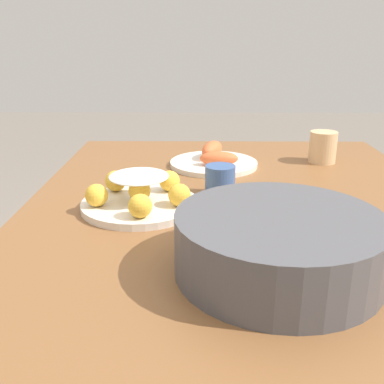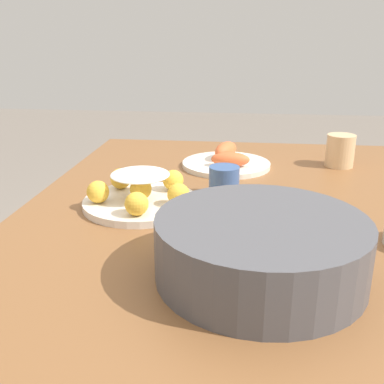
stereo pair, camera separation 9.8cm
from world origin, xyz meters
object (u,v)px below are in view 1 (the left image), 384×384
object	(u,v)px
seafood_platter	(214,160)
serving_bowl	(278,242)
cup_far	(323,147)
cake_plate	(140,196)
dining_table	(243,250)
cup_near	(220,181)

from	to	relation	value
seafood_platter	serving_bowl	bearing A→B (deg)	7.21
cup_far	cake_plate	bearing A→B (deg)	-52.68
seafood_platter	cup_far	world-z (taller)	cup_far
dining_table	seafood_platter	distance (m)	0.38
dining_table	cup_far	xyz separation A→B (m)	(-0.40, 0.27, 0.14)
dining_table	seafood_platter	world-z (taller)	seafood_platter
serving_bowl	cup_near	xyz separation A→B (m)	(-0.37, -0.07, -0.02)
seafood_platter	cup_far	distance (m)	0.33
cake_plate	cup_near	bearing A→B (deg)	114.97
seafood_platter	cup_near	size ratio (longest dim) A/B	3.46
dining_table	cup_far	size ratio (longest dim) A/B	14.38
cup_far	dining_table	bearing A→B (deg)	-34.58
cake_plate	serving_bowl	bearing A→B (deg)	42.21
cake_plate	serving_bowl	xyz separation A→B (m)	(0.28, 0.26, 0.02)
dining_table	cake_plate	bearing A→B (deg)	-92.81
cake_plate	serving_bowl	distance (m)	0.38
seafood_platter	cup_near	bearing A→B (deg)	0.95
cake_plate	cup_near	size ratio (longest dim) A/B	3.52
cup_near	dining_table	bearing A→B (deg)	27.58
dining_table	cup_far	distance (m)	0.50
cup_near	cup_far	world-z (taller)	cup_far
dining_table	cup_near	distance (m)	0.17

